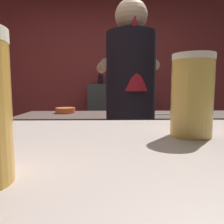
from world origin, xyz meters
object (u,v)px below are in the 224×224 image
pint_glass_far (192,96)px  bottle_vinegar (125,77)px  bottle_olive_oil (143,78)px  bottle_soy (101,79)px  knife_block (186,103)px  mixing_bowl (65,110)px  bottle_hot_sauce (100,79)px  bartender (131,107)px  chefs_knife (157,114)px

pint_glass_far → bottle_vinegar: size_ratio=0.57×
bottle_olive_oil → bottle_soy: bearing=165.3°
knife_block → mixing_bowl: size_ratio=1.52×
bottle_hot_sauce → bottle_vinegar: size_ratio=0.72×
bottle_hot_sauce → bottle_soy: 0.12m
bartender → knife_block: (0.56, 0.45, 0.00)m
mixing_bowl → chefs_knife: 0.86m
mixing_bowl → bottle_vinegar: bottle_vinegar is taller
mixing_bowl → pint_glass_far: 1.77m
knife_block → chefs_knife: knife_block is taller
mixing_bowl → bottle_soy: bottle_soy is taller
knife_block → chefs_knife: (-0.28, -0.04, -0.10)m
pint_glass_far → bottle_hot_sauce: size_ratio=0.79×
bottle_olive_oil → bottle_vinegar: 0.27m
bottle_vinegar → bottle_hot_sauce: bearing=177.8°
knife_block → bottle_olive_oil: size_ratio=1.26×
bartender → mixing_bowl: (-0.56, 0.56, -0.08)m
bottle_vinegar → bartender: bearing=-93.4°
chefs_knife → pint_glass_far: bearing=-109.6°
knife_block → bottle_olive_oil: 1.31m
knife_block → chefs_knife: bearing=-171.4°
bartender → bottle_vinegar: bearing=-10.5°
bartender → bottle_soy: 1.91m
bartender → bottle_hot_sauce: (-0.26, 1.75, 0.27)m
bottle_hot_sauce → bottle_soy: bearing=84.5°
bottle_olive_oil → bottle_soy: bottle_olive_oil is taller
chefs_knife → bottle_soy: 1.60m
mixing_bowl → bottle_hot_sauce: 1.28m
bottle_hot_sauce → bottle_soy: bottle_soy is taller
bottle_hot_sauce → mixing_bowl: bearing=-104.3°
bottle_olive_oil → pint_glass_far: bearing=-97.7°
chefs_knife → bottle_soy: size_ratio=1.24×
bartender → chefs_knife: 0.50m
bartender → knife_block: size_ratio=6.17×
knife_block → bottle_hot_sauce: bearing=122.0°
knife_block → bottle_hot_sauce: size_ratio=1.47×
knife_block → bottle_hot_sauce: (-0.81, 1.30, 0.27)m
bartender → bottle_soy: size_ratio=8.98×
bartender → bottle_olive_oil: (0.37, 1.71, 0.28)m
bartender → bottle_vinegar: 1.77m
bottle_olive_oil → knife_block: bearing=-81.7°
bottle_vinegar → knife_block: bearing=-70.7°
knife_block → bottle_soy: bottle_soy is taller
mixing_bowl → bottle_soy: 1.39m
bottle_vinegar → chefs_knife: bearing=-82.5°
bartender → bottle_hot_sauce: bartender is taller
bottle_olive_oil → bottle_vinegar: bearing=174.0°
bartender → mixing_bowl: size_ratio=9.35×
bartender → bottle_hot_sauce: bearing=1.3°
mixing_bowl → bottle_hot_sauce: bottle_hot_sauce is taller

